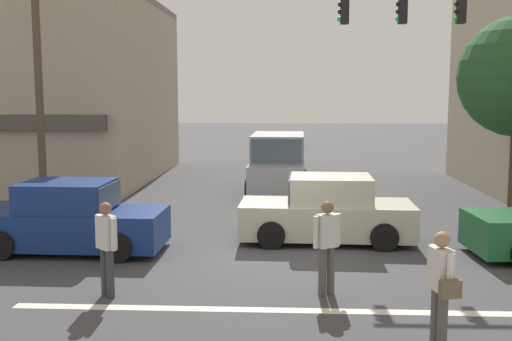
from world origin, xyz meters
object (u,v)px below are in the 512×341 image
object	(u,v)px
sedan_approaching_near	(327,212)
sedan_crossing_center	(72,220)
van_crossing_rightbound	(278,166)
pedestrian_foreground_with_bag	(441,284)
pedestrian_mid_crossing	(327,242)
utility_pole_near_left	(38,75)
traffic_light_mast	(474,62)
pedestrian_far_side	(107,243)

from	to	relation	value
sedan_approaching_near	sedan_crossing_center	xyz separation A→B (m)	(-5.78, -1.20, 0.00)
van_crossing_rightbound	pedestrian_foreground_with_bag	xyz separation A→B (m)	(2.37, -12.99, -0.05)
sedan_approaching_near	van_crossing_rightbound	xyz separation A→B (m)	(-1.26, 6.84, 0.29)
sedan_crossing_center	sedan_approaching_near	bearing A→B (deg)	11.68
pedestrian_foreground_with_bag	sedan_approaching_near	bearing A→B (deg)	100.26
sedan_crossing_center	pedestrian_mid_crossing	size ratio (longest dim) A/B	2.48
sedan_approaching_near	pedestrian_foreground_with_bag	distance (m)	6.26
pedestrian_mid_crossing	sedan_crossing_center	bearing A→B (deg)	153.94
utility_pole_near_left	pedestrian_mid_crossing	size ratio (longest dim) A/B	4.67
traffic_light_mast	sedan_approaching_near	bearing A→B (deg)	-160.35
traffic_light_mast	van_crossing_rightbound	size ratio (longest dim) A/B	1.34
van_crossing_rightbound	utility_pole_near_left	bearing A→B (deg)	-150.10
sedan_approaching_near	pedestrian_far_side	xyz separation A→B (m)	(-4.09, -4.19, 0.24)
van_crossing_rightbound	sedan_crossing_center	xyz separation A→B (m)	(-4.52, -8.03, -0.29)
traffic_light_mast	pedestrian_mid_crossing	xyz separation A→B (m)	(-3.98, -5.21, -3.35)
traffic_light_mast	pedestrian_foreground_with_bag	distance (m)	8.60
pedestrian_foreground_with_bag	pedestrian_mid_crossing	size ratio (longest dim) A/B	1.00
traffic_light_mast	pedestrian_far_side	distance (m)	10.12
pedestrian_far_side	utility_pole_near_left	bearing A→B (deg)	119.49
sedan_approaching_near	pedestrian_far_side	size ratio (longest dim) A/B	2.48
traffic_light_mast	utility_pole_near_left	bearing A→B (deg)	172.37
pedestrian_far_side	van_crossing_rightbound	bearing A→B (deg)	75.63
van_crossing_rightbound	pedestrian_foreground_with_bag	distance (m)	13.21
pedestrian_far_side	pedestrian_foreground_with_bag	bearing A→B (deg)	-20.73
pedestrian_foreground_with_bag	pedestrian_far_side	xyz separation A→B (m)	(-5.20, 1.97, -0.00)
van_crossing_rightbound	pedestrian_far_side	world-z (taller)	van_crossing_rightbound
van_crossing_rightbound	pedestrian_foreground_with_bag	size ratio (longest dim) A/B	2.78
sedan_approaching_near	sedan_crossing_center	size ratio (longest dim) A/B	1.00
sedan_crossing_center	pedestrian_foreground_with_bag	size ratio (longest dim) A/B	2.48
sedan_approaching_near	van_crossing_rightbound	size ratio (longest dim) A/B	0.89
van_crossing_rightbound	traffic_light_mast	bearing A→B (deg)	-47.96
utility_pole_near_left	sedan_crossing_center	bearing A→B (deg)	-60.59
pedestrian_mid_crossing	pedestrian_foreground_with_bag	bearing A→B (deg)	-58.50
van_crossing_rightbound	pedestrian_mid_crossing	world-z (taller)	van_crossing_rightbound
utility_pole_near_left	traffic_light_mast	bearing A→B (deg)	-7.63
utility_pole_near_left	pedestrian_foreground_with_bag	distance (m)	13.28
utility_pole_near_left	pedestrian_foreground_with_bag	world-z (taller)	utility_pole_near_left
pedestrian_foreground_with_bag	traffic_light_mast	bearing A→B (deg)	70.86
pedestrian_foreground_with_bag	pedestrian_far_side	bearing A→B (deg)	159.27
van_crossing_rightbound	pedestrian_far_side	xyz separation A→B (m)	(-2.83, -11.02, -0.06)
sedan_approaching_near	pedestrian_mid_crossing	bearing A→B (deg)	-94.02
sedan_approaching_near	pedestrian_foreground_with_bag	world-z (taller)	pedestrian_foreground_with_bag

